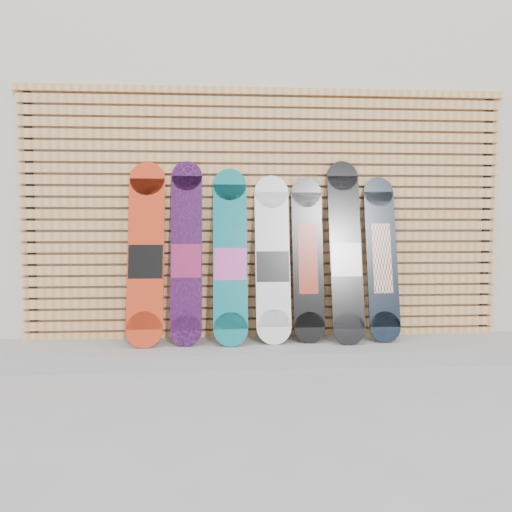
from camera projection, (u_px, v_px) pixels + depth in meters
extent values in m
plane|color=#959597|center=(299.00, 383.00, 3.51)|extent=(80.00, 80.00, 0.00)
cube|color=beige|center=(296.00, 175.00, 6.91)|extent=(12.00, 5.00, 3.60)
cube|color=gray|center=(268.00, 351.00, 4.17)|extent=(4.60, 0.70, 0.12)
cube|color=tan|center=(265.00, 334.00, 4.45)|extent=(4.20, 0.05, 0.08)
cube|color=tan|center=(265.00, 323.00, 4.45)|extent=(4.20, 0.05, 0.08)
cube|color=tan|center=(265.00, 312.00, 4.44)|extent=(4.20, 0.05, 0.07)
cube|color=tan|center=(265.00, 302.00, 4.43)|extent=(4.20, 0.05, 0.07)
cube|color=tan|center=(266.00, 291.00, 4.43)|extent=(4.20, 0.05, 0.07)
cube|color=tan|center=(266.00, 280.00, 4.42)|extent=(4.20, 0.05, 0.07)
cube|color=tan|center=(266.00, 269.00, 4.42)|extent=(4.20, 0.05, 0.07)
cube|color=tan|center=(266.00, 258.00, 4.41)|extent=(4.20, 0.05, 0.07)
cube|color=tan|center=(266.00, 247.00, 4.40)|extent=(4.20, 0.05, 0.07)
cube|color=tan|center=(266.00, 236.00, 4.40)|extent=(4.20, 0.05, 0.08)
cube|color=tan|center=(266.00, 225.00, 4.39)|extent=(4.20, 0.05, 0.08)
cube|color=tan|center=(266.00, 214.00, 4.38)|extent=(4.20, 0.05, 0.08)
cube|color=tan|center=(266.00, 203.00, 4.38)|extent=(4.20, 0.05, 0.08)
cube|color=tan|center=(266.00, 192.00, 4.37)|extent=(4.20, 0.05, 0.08)
cube|color=tan|center=(266.00, 181.00, 4.37)|extent=(4.20, 0.05, 0.08)
cube|color=tan|center=(266.00, 170.00, 4.36)|extent=(4.20, 0.05, 0.08)
cube|color=tan|center=(266.00, 159.00, 4.35)|extent=(4.20, 0.05, 0.08)
cube|color=tan|center=(266.00, 147.00, 4.35)|extent=(4.20, 0.05, 0.08)
cube|color=tan|center=(266.00, 136.00, 4.34)|extent=(4.20, 0.05, 0.08)
cube|color=tan|center=(266.00, 125.00, 4.33)|extent=(4.20, 0.05, 0.08)
cube|color=tan|center=(266.00, 113.00, 4.33)|extent=(4.20, 0.05, 0.08)
cube|color=tan|center=(266.00, 102.00, 4.32)|extent=(4.20, 0.05, 0.08)
cube|color=black|center=(31.00, 224.00, 4.28)|extent=(0.06, 0.04, 2.23)
cube|color=black|center=(485.00, 224.00, 4.55)|extent=(0.06, 0.04, 2.23)
cube|color=tan|center=(266.00, 92.00, 4.32)|extent=(4.26, 0.07, 0.06)
cube|color=red|center=(146.00, 252.00, 4.13)|extent=(0.30, 0.31, 1.24)
cylinder|color=red|center=(144.00, 330.00, 4.02)|extent=(0.30, 0.09, 0.29)
cylinder|color=red|center=(147.00, 179.00, 4.23)|extent=(0.30, 0.09, 0.29)
cube|color=black|center=(146.00, 262.00, 4.11)|extent=(0.28, 0.09, 0.28)
cube|color=black|center=(186.00, 252.00, 4.16)|extent=(0.26, 0.29, 1.28)
cylinder|color=black|center=(186.00, 331.00, 4.07)|extent=(0.26, 0.07, 0.26)
cylinder|color=black|center=(187.00, 176.00, 4.26)|extent=(0.26, 0.07, 0.26)
cube|color=#881B4C|center=(186.00, 261.00, 4.15)|extent=(0.25, 0.08, 0.28)
cube|color=#0B6B72|center=(230.00, 255.00, 4.17)|extent=(0.28, 0.31, 1.20)
cylinder|color=#0B6B72|center=(231.00, 329.00, 4.07)|extent=(0.28, 0.09, 0.28)
cylinder|color=#0B6B72|center=(230.00, 185.00, 4.28)|extent=(0.28, 0.09, 0.28)
cube|color=#D94CAE|center=(230.00, 264.00, 4.16)|extent=(0.27, 0.09, 0.27)
cube|color=silver|center=(273.00, 258.00, 4.23)|extent=(0.29, 0.26, 1.14)
cylinder|color=silver|center=(274.00, 327.00, 4.14)|extent=(0.29, 0.08, 0.29)
cylinder|color=silver|center=(271.00, 192.00, 4.31)|extent=(0.29, 0.08, 0.29)
cube|color=black|center=(273.00, 267.00, 4.21)|extent=(0.28, 0.08, 0.26)
cube|color=black|center=(308.00, 259.00, 4.26)|extent=(0.26, 0.24, 1.14)
cylinder|color=black|center=(310.00, 327.00, 4.19)|extent=(0.26, 0.07, 0.26)
cylinder|color=black|center=(306.00, 193.00, 4.34)|extent=(0.26, 0.07, 0.26)
cube|color=maroon|center=(308.00, 259.00, 4.26)|extent=(0.16, 0.14, 0.59)
cube|color=black|center=(346.00, 251.00, 4.24)|extent=(0.27, 0.32, 1.29)
cylinder|color=black|center=(349.00, 329.00, 4.13)|extent=(0.27, 0.08, 0.27)
cylinder|color=black|center=(342.00, 176.00, 4.34)|extent=(0.27, 0.08, 0.27)
cube|color=white|center=(346.00, 260.00, 4.22)|extent=(0.26, 0.09, 0.28)
cube|color=black|center=(382.00, 258.00, 4.29)|extent=(0.27, 0.27, 1.15)
cylinder|color=black|center=(385.00, 327.00, 4.21)|extent=(0.27, 0.08, 0.26)
cylinder|color=black|center=(378.00, 192.00, 4.38)|extent=(0.27, 0.08, 0.26)
cube|color=silver|center=(382.00, 258.00, 4.29)|extent=(0.16, 0.15, 0.60)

